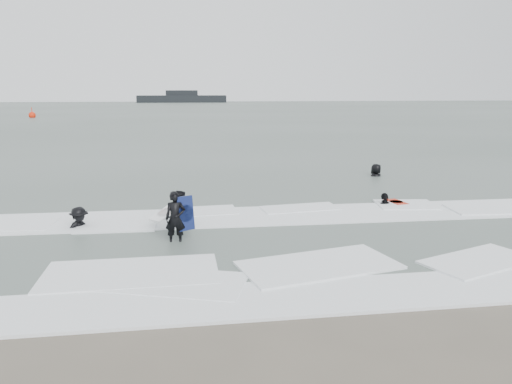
{
  "coord_description": "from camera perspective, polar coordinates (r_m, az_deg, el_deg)",
  "views": [
    {
      "loc": [
        -1.98,
        -9.98,
        4.23
      ],
      "look_at": [
        0.0,
        5.0,
        1.1
      ],
      "focal_mm": 35.0,
      "sensor_mm": 36.0,
      "label": 1
    }
  ],
  "objects": [
    {
      "name": "ground",
      "position": [
        11.02,
        3.46,
        -10.9
      ],
      "size": [
        320.0,
        320.0,
        0.0
      ],
      "primitive_type": "plane",
      "color": "brown",
      "rests_on": "ground"
    },
    {
      "name": "sea",
      "position": [
        90.1,
        -6.33,
        8.99
      ],
      "size": [
        320.0,
        320.0,
        0.0
      ],
      "primitive_type": "plane",
      "color": "#47544C",
      "rests_on": "ground"
    },
    {
      "name": "surfer_centre",
      "position": [
        14.1,
        -9.1,
        -5.91
      ],
      "size": [
        0.56,
        0.37,
        1.52
      ],
      "primitive_type": "imported",
      "rotation": [
        0.0,
        0.0,
        0.02
      ],
      "color": "black",
      "rests_on": "ground"
    },
    {
      "name": "surfer_wading",
      "position": [
        15.68,
        -8.75,
        -4.08
      ],
      "size": [
        0.97,
        0.83,
        1.74
      ],
      "primitive_type": "imported",
      "rotation": [
        0.0,
        0.0,
        2.92
      ],
      "color": "black",
      "rests_on": "ground"
    },
    {
      "name": "surfer_breaker",
      "position": [
        16.28,
        -19.5,
        -4.05
      ],
      "size": [
        1.12,
        1.12,
        1.55
      ],
      "primitive_type": "imported",
      "rotation": [
        0.0,
        0.0,
        0.78
      ],
      "color": "black",
      "rests_on": "ground"
    },
    {
      "name": "surfer_right_near",
      "position": [
        18.87,
        14.5,
        -1.62
      ],
      "size": [
        1.05,
        0.72,
        1.66
      ],
      "primitive_type": "imported",
      "rotation": [
        0.0,
        0.0,
        -2.79
      ],
      "color": "black",
      "rests_on": "ground"
    },
    {
      "name": "surfer_right_far",
      "position": [
        25.07,
        13.53,
        1.67
      ],
      "size": [
        1.05,
        0.95,
        1.8
      ],
      "primitive_type": "imported",
      "rotation": [
        0.0,
        0.0,
        -2.6
      ],
      "color": "black",
      "rests_on": "ground"
    },
    {
      "name": "surf_foam",
      "position": [
        14.44,
        0.68,
        -5.16
      ],
      "size": [
        30.03,
        9.06,
        0.09
      ],
      "color": "white",
      "rests_on": "ground"
    },
    {
      "name": "bodyboards",
      "position": [
        15.83,
        0.7,
        -1.93
      ],
      "size": [
        9.15,
        4.33,
        1.25
      ],
      "color": "#0F1949",
      "rests_on": "ground"
    },
    {
      "name": "buoy",
      "position": [
        81.12,
        -24.21,
        8.01
      ],
      "size": [
        1.0,
        1.0,
        1.65
      ],
      "color": "red",
      "rests_on": "ground"
    },
    {
      "name": "vessel_horizon",
      "position": [
        159.16,
        -8.46,
        10.57
      ],
      "size": [
        27.31,
        4.88,
        3.71
      ],
      "color": "black",
      "rests_on": "ground"
    }
  ]
}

